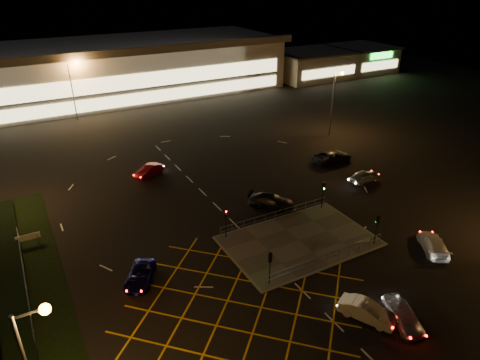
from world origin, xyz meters
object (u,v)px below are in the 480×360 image
signal_se (377,224)px  signal_sw (270,262)px  car_approach_white (433,244)px  car_near_silver (404,315)px  car_left_blue (140,275)px  car_east_grey (332,157)px  signal_nw (226,218)px  car_far_dkgrey (271,201)px  signal_ne (323,190)px  car_right_silver (364,176)px  car_circ_red (149,170)px  car_queue_white (367,311)px

signal_se → signal_sw: bearing=0.0°
signal_sw → car_approach_white: (16.22, -3.34, -1.67)m
car_near_silver → car_left_blue: 21.34m
car_near_silver → car_east_grey: (14.93, 26.00, 0.05)m
signal_nw → car_far_dkgrey: signal_nw is taller
signal_ne → car_near_silver: 17.51m
signal_se → car_right_silver: size_ratio=0.73×
car_east_grey → car_approach_white: 21.44m
signal_sw → signal_nw: same height
car_left_blue → car_circ_red: car_circ_red is taller
signal_sw → car_left_blue: size_ratio=0.72×
car_right_silver → car_east_grey: (0.57, 6.68, 0.05)m
signal_se → car_far_dkgrey: signal_se is taller
car_circ_red → car_east_grey: car_east_grey is taller
car_queue_white → car_left_blue: bearing=110.0°
signal_ne → car_right_silver: 9.41m
signal_sw → car_east_grey: 27.67m
car_right_silver → signal_sw: bearing=112.5°
signal_se → car_queue_white: size_ratio=0.73×
car_near_silver → car_queue_white: car_near_silver is taller
car_near_silver → car_queue_white: size_ratio=0.99×
car_circ_red → signal_nw: bearing=-21.1°
signal_se → car_far_dkgrey: 12.08m
car_far_dkgrey → car_left_blue: bearing=152.1°
signal_se → car_queue_white: signal_se is taller
car_circ_red → car_far_dkgrey: bearing=4.8°
signal_se → car_near_silver: bearing=57.1°
car_near_silver → car_circ_red: 35.21m
car_queue_white → car_east_grey: car_east_grey is taller
signal_se → signal_nw: bearing=-33.6°
signal_nw → car_left_blue: signal_nw is taller
signal_ne → signal_se: bearing=-90.0°
signal_sw → signal_se: 12.00m
car_right_silver → car_east_grey: car_east_grey is taller
signal_sw → car_approach_white: signal_sw is taller
car_far_dkgrey → car_right_silver: 13.58m
signal_ne → car_right_silver: signal_ne is taller
signal_nw → car_approach_white: size_ratio=0.65×
signal_nw → car_circ_red: (-2.09, 17.63, -1.70)m
car_east_grey → signal_ne: bearing=134.9°
car_far_dkgrey → car_circ_red: bearing=77.2°
car_near_silver → car_left_blue: bearing=157.3°
signal_se → car_circ_red: signal_se is taller
signal_sw → car_far_dkgrey: (7.26, 10.99, -1.61)m
signal_ne → car_approach_white: size_ratio=0.65×
car_queue_white → car_right_silver: (16.44, 17.65, 0.02)m
signal_sw → car_approach_white: bearing=168.4°
signal_sw → signal_se: size_ratio=1.00×
signal_ne → car_far_dkgrey: (-4.74, 3.01, -1.61)m
signal_se → signal_ne: same height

